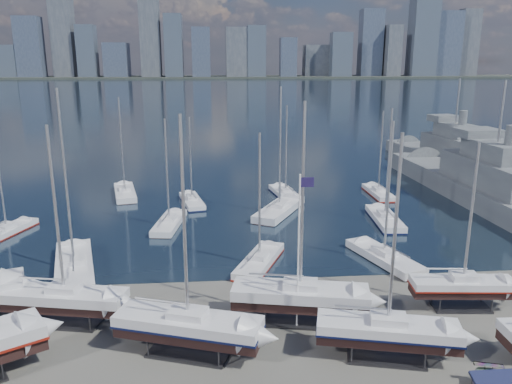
{
  "coord_description": "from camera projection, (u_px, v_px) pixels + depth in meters",
  "views": [
    {
      "loc": [
        -2.85,
        -41.52,
        19.16
      ],
      "look_at": [
        1.37,
        8.0,
        6.11
      ],
      "focal_mm": 35.0,
      "sensor_mm": 36.0,
      "label": 1
    }
  ],
  "objects": [
    {
      "name": "ground",
      "position": [
        258.0,
        339.0,
        35.47
      ],
      "size": [
        1400.0,
        1400.0,
        0.0
      ],
      "primitive_type": "plane",
      "color": "#605E59",
      "rests_on": "ground"
    },
    {
      "name": "water",
      "position": [
        217.0,
        91.0,
        334.26
      ],
      "size": [
        1400.0,
        600.0,
        0.4
      ],
      "primitive_type": "cube",
      "color": "#172334",
      "rests_on": "ground"
    },
    {
      "name": "far_shore",
      "position": [
        215.0,
        77.0,
        584.51
      ],
      "size": [
        1400.0,
        80.0,
        2.2
      ],
      "primitive_type": "cube",
      "color": "#2D332D",
      "rests_on": "ground"
    },
    {
      "name": "skyline",
      "position": [
        207.0,
        43.0,
        568.2
      ],
      "size": [
        639.14,
        43.8,
        107.69
      ],
      "color": "#475166",
      "rests_on": "far_shore"
    },
    {
      "name": "sailboat_cradle_2",
      "position": [
        65.0,
        299.0,
        37.14
      ],
      "size": [
        9.47,
        4.38,
        14.99
      ],
      "rotation": [
        0.0,
        0.0,
        -0.21
      ],
      "color": "#2D2D33",
      "rests_on": "ground"
    },
    {
      "name": "sailboat_cradle_3",
      "position": [
        188.0,
        326.0,
        33.22
      ],
      "size": [
        10.36,
        5.89,
        16.14
      ],
      "rotation": [
        0.0,
        0.0,
        -0.33
      ],
      "color": "#2D2D33",
      "rests_on": "ground"
    },
    {
      "name": "sailboat_cradle_4",
      "position": [
        300.0,
        296.0,
        37.38
      ],
      "size": [
        10.55,
        4.89,
        16.57
      ],
      "rotation": [
        0.0,
        0.0,
        -0.21
      ],
      "color": "#2D2D33",
      "rests_on": "ground"
    },
    {
      "name": "sailboat_cradle_5",
      "position": [
        388.0,
        331.0,
        32.69
      ],
      "size": [
        9.65,
        4.74,
        15.1
      ],
      "rotation": [
        0.0,
        0.0,
        -0.24
      ],
      "color": "#2D2D33",
      "rests_on": "ground"
    },
    {
      "name": "sailboat_cradle_6",
      "position": [
        463.0,
        286.0,
        39.47
      ],
      "size": [
        8.33,
        3.04,
        13.39
      ],
      "rotation": [
        0.0,
        0.0,
        -0.09
      ],
      "color": "#2D2D33",
      "rests_on": "ground"
    },
    {
      "name": "sailboat_moored_1",
      "position": [
        7.0,
        232.0,
        56.89
      ],
      "size": [
        4.83,
        8.59,
        12.39
      ],
      "rotation": [
        0.0,
        0.0,
        1.25
      ],
      "color": "black",
      "rests_on": "water"
    },
    {
      "name": "sailboat_moored_2",
      "position": [
        125.0,
        194.0,
        73.15
      ],
      "size": [
        4.87,
        10.3,
        15.0
      ],
      "rotation": [
        0.0,
        0.0,
        1.79
      ],
      "color": "black",
      "rests_on": "water"
    },
    {
      "name": "sailboat_moored_3",
      "position": [
        75.0,
        269.0,
        46.76
      ],
      "size": [
        6.29,
        12.34,
        17.76
      ],
      "rotation": [
        0.0,
        0.0,
        1.83
      ],
      "color": "black",
      "rests_on": "water"
    },
    {
      "name": "sailboat_moored_4",
      "position": [
        169.0,
        224.0,
        59.61
      ],
      "size": [
        3.79,
        9.19,
        13.46
      ],
      "rotation": [
        0.0,
        0.0,
        1.42
      ],
      "color": "black",
      "rests_on": "water"
    },
    {
      "name": "sailboat_moored_5",
      "position": [
        192.0,
        202.0,
        68.99
      ],
      "size": [
        4.07,
        8.72,
        12.58
      ],
      "rotation": [
        0.0,
        0.0,
        1.78
      ],
      "color": "black",
      "rests_on": "water"
    },
    {
      "name": "sailboat_moored_6",
      "position": [
        259.0,
        262.0,
        48.29
      ],
      "size": [
        5.88,
        9.3,
        13.5
      ],
      "rotation": [
        0.0,
        0.0,
        1.17
      ],
      "color": "black",
      "rests_on": "water"
    },
    {
      "name": "sailboat_moored_7",
      "position": [
        279.0,
        211.0,
        64.72
      ],
      "size": [
        8.12,
        11.38,
        16.97
      ],
      "rotation": [
        0.0,
        0.0,
        1.07
      ],
      "color": "black",
      "rests_on": "water"
    },
    {
      "name": "sailboat_moored_8",
      "position": [
        286.0,
        195.0,
        72.69
      ],
      "size": [
        4.09,
        9.55,
        13.83
      ],
      "rotation": [
        0.0,
        0.0,
        1.74
      ],
      "color": "black",
      "rests_on": "water"
    },
    {
      "name": "sailboat_moored_9",
      "position": [
        384.0,
        258.0,
        49.19
      ],
      "size": [
        5.57,
        9.96,
        14.5
      ],
      "rotation": [
        0.0,
        0.0,
        1.89
      ],
      "color": "black",
      "rests_on": "water"
    },
    {
      "name": "sailboat_moored_10",
      "position": [
        385.0,
        220.0,
        61.19
      ],
      "size": [
        3.44,
        9.91,
        14.55
      ],
      "rotation": [
        0.0,
        0.0,
        1.5
      ],
      "color": "black",
      "rests_on": "water"
    },
    {
      "name": "sailboat_moored_11",
      "position": [
        378.0,
        193.0,
        73.52
      ],
      "size": [
        2.51,
        8.69,
        12.96
      ],
      "rotation": [
        0.0,
        0.0,
        1.58
      ],
      "color": "black",
      "rests_on": "water"
    },
    {
      "name": "naval_ship_east",
      "position": [
        491.0,
        194.0,
        67.98
      ],
      "size": [
        9.68,
        51.42,
        18.61
      ],
      "rotation": [
        0.0,
        0.0,
        1.6
      ],
      "color": "slate",
      "rests_on": "water"
    },
    {
      "name": "naval_ship_west",
      "position": [
        452.0,
        159.0,
        91.94
      ],
      "size": [
        11.1,
        41.65,
        17.71
      ],
      "rotation": [
        0.0,
        0.0,
        1.68
      ],
      "color": "slate",
      "rests_on": "water"
    },
    {
      "name": "flagpole",
      "position": [
        300.0,
        242.0,
        35.42
      ],
      "size": [
        1.03,
        0.12,
        11.68
      ],
      "color": "white",
      "rests_on": "ground"
    }
  ]
}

